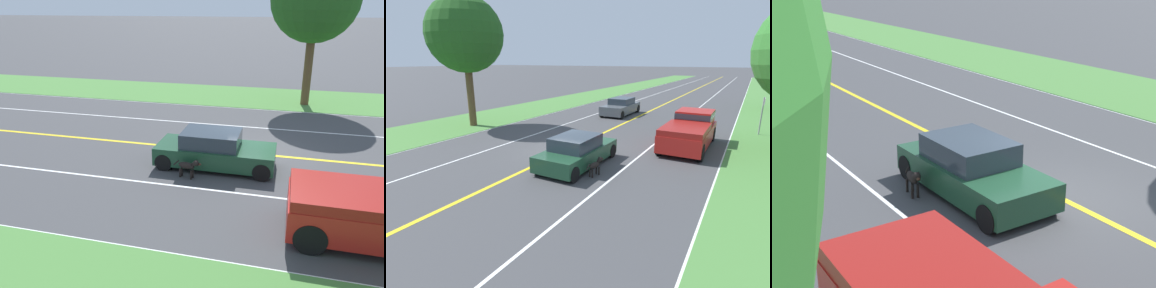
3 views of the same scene
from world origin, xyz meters
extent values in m
plane|color=#424244|center=(0.00, 0.00, 0.00)|extent=(400.00, 400.00, 0.00)
cube|color=yellow|center=(0.00, 0.00, 0.00)|extent=(0.18, 160.00, 0.01)
cube|color=white|center=(3.50, 0.00, 0.00)|extent=(0.10, 160.00, 0.01)
cube|color=white|center=(-3.50, 0.00, 0.00)|extent=(0.10, 160.00, 0.01)
cube|color=#1E472D|center=(1.57, -1.30, 0.49)|extent=(1.81, 4.28, 0.64)
cube|color=#2D3842|center=(1.57, -1.47, 1.07)|extent=(1.56, 2.05, 0.53)
cylinder|color=black|center=(2.39, 0.44, 0.31)|extent=(0.22, 0.62, 0.62)
cylinder|color=black|center=(2.39, -3.03, 0.31)|extent=(0.22, 0.62, 0.62)
cylinder|color=black|center=(0.76, 0.44, 0.31)|extent=(0.22, 0.62, 0.62)
cylinder|color=black|center=(0.76, -3.03, 0.31)|extent=(0.22, 0.62, 0.62)
ellipsoid|color=black|center=(2.79, -2.07, 0.45)|extent=(0.30, 0.62, 0.24)
cylinder|color=black|center=(2.89, -1.88, 0.16)|extent=(0.07, 0.07, 0.33)
cylinder|color=black|center=(2.81, -2.29, 0.16)|extent=(0.07, 0.07, 0.33)
cylinder|color=black|center=(2.76, -1.85, 0.16)|extent=(0.07, 0.07, 0.33)
cylinder|color=black|center=(2.68, -2.26, 0.16)|extent=(0.07, 0.07, 0.33)
cylinder|color=black|center=(2.84, -1.82, 0.54)|extent=(0.15, 0.18, 0.16)
sphere|color=black|center=(2.86, -1.72, 0.60)|extent=(0.24, 0.24, 0.20)
ellipsoid|color=#331E14|center=(2.88, -1.58, 0.58)|extent=(0.11, 0.11, 0.08)
cone|color=black|center=(2.91, -1.74, 0.68)|extent=(0.08, 0.08, 0.09)
cone|color=black|center=(2.80, -1.72, 0.68)|extent=(0.08, 0.08, 0.09)
cylinder|color=black|center=(2.71, -2.46, 0.48)|extent=(0.09, 0.23, 0.22)
cube|color=maroon|center=(5.17, 2.83, 1.20)|extent=(2.00, 2.96, 0.28)
cylinder|color=black|center=(4.24, 1.88, 0.40)|extent=(0.22, 0.81, 0.81)
camera|label=1|loc=(14.09, 1.07, 5.57)|focal=35.00mm
camera|label=2|loc=(7.76, -11.92, 4.40)|focal=28.00mm
camera|label=3|loc=(8.19, 8.28, 5.19)|focal=50.00mm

